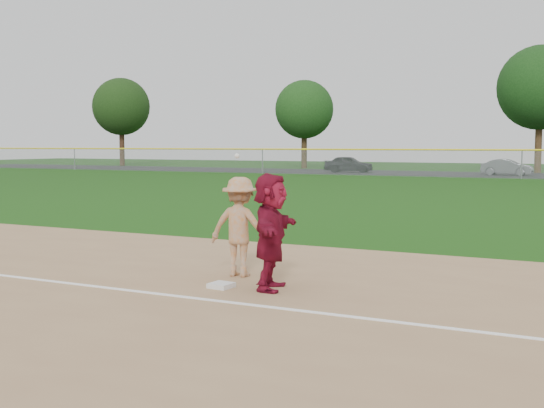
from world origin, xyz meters
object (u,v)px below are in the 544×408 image
at_px(first_base, 221,285).
at_px(base_runner, 271,232).
at_px(car_mid, 507,167).
at_px(car_left, 349,164).

xyz_separation_m(first_base, base_runner, (0.78, 0.25, 0.91)).
bearing_deg(first_base, car_mid, 91.83).
height_order(first_base, car_left, car_left).
distance_m(first_base, base_runner, 1.23).
relative_size(base_runner, car_mid, 0.50).
xyz_separation_m(first_base, car_mid, (-1.45, 45.43, 0.57)).
bearing_deg(car_left, car_mid, -97.31).
bearing_deg(first_base, car_left, 107.51).
relative_size(first_base, car_left, 0.09).
relative_size(car_left, car_mid, 1.09).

